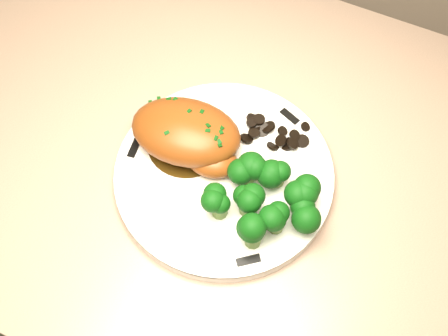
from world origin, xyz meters
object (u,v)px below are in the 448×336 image
at_px(counter, 107,198).
at_px(chicken_breast, 189,135).
at_px(plate, 224,175).
at_px(broccoli_florets, 266,201).

height_order(counter, chicken_breast, counter).
relative_size(counter, plate, 7.47).
distance_m(plate, chicken_breast, 0.07).
xyz_separation_m(plate, chicken_breast, (-0.06, 0.02, 0.04)).
distance_m(counter, broccoli_florets, 0.63).
distance_m(counter, chicken_breast, 0.56).
bearing_deg(counter, broccoli_florets, -12.97).
height_order(plate, chicken_breast, chicken_breast).
relative_size(counter, broccoli_florets, 16.37).
bearing_deg(plate, broccoli_florets, -21.61).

